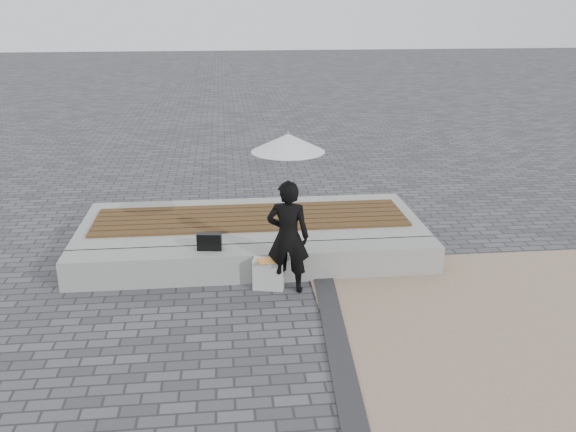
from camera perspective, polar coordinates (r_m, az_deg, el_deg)
The scene contains 11 objects.
ground at distance 6.88m, azimuth -2.20°, elevation -11.26°, with size 80.00×80.00×0.00m, color #525358.
terrazzo_zone at distance 7.36m, azimuth 24.31°, elevation -10.87°, with size 5.00×5.00×0.02m, color tan.
edging_band at distance 6.53m, azimuth 4.86°, elevation -12.97°, with size 0.25×5.20×0.04m, color #2D2C2F.
seating_ledge at distance 8.21m, azimuth -2.99°, elevation -4.36°, with size 5.00×0.45×0.40m, color gray.
timber_platform at distance 9.32m, azimuth -3.41°, elevation -1.40°, with size 5.00×2.00×0.40m, color #ABABA5.
timber_decking at distance 9.24m, azimuth -3.43°, elevation -0.12°, with size 4.60×1.20×0.04m, color brown, non-canonical shape.
woman at distance 7.64m, azimuth 0.00°, elevation -1.94°, with size 0.53×0.35×1.45m, color black.
parasol at distance 7.29m, azimuth -0.00°, elevation 6.79°, with size 0.88×0.88×1.12m.
handbag at distance 8.12m, azimuth -7.28°, elevation -2.37°, with size 0.32×0.11×0.23m, color black.
canvas_tote at distance 7.88m, azimuth -1.82°, elevation -5.38°, with size 0.39×0.16×0.41m, color beige.
magazine at distance 7.74m, azimuth -1.81°, elevation -4.14°, with size 0.27×0.20×0.01m, color #EC4826.
Camera 1 is at (-0.36, -5.90, 3.51)m, focal length 38.43 mm.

